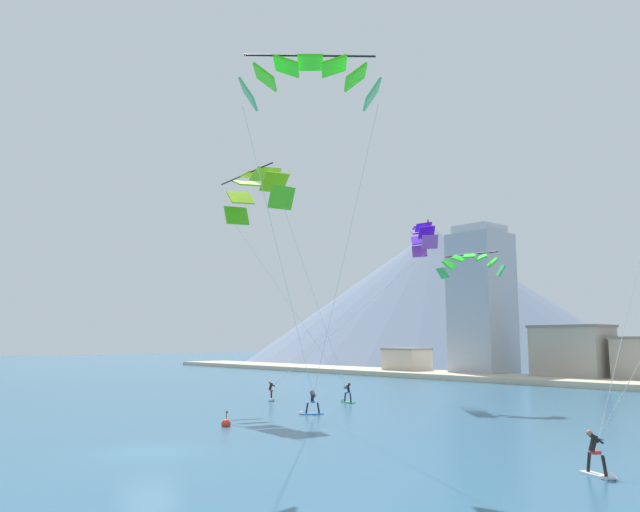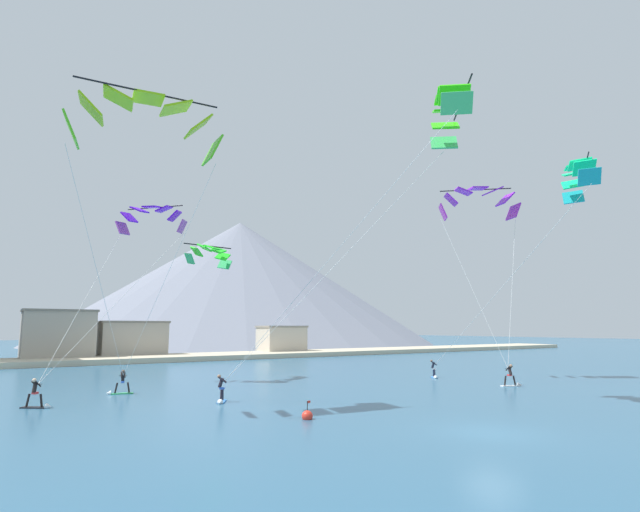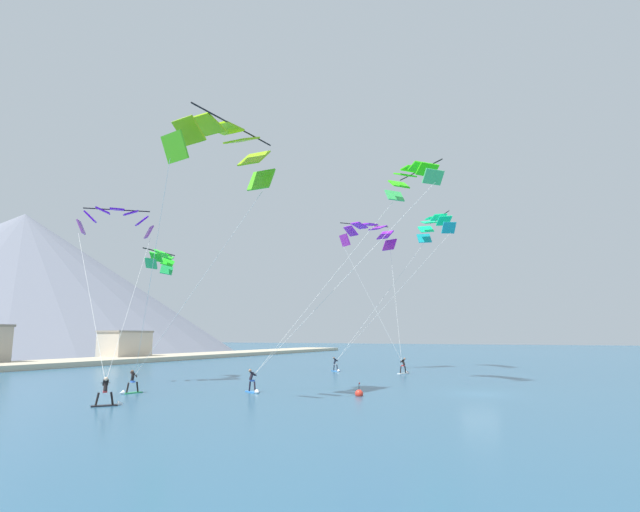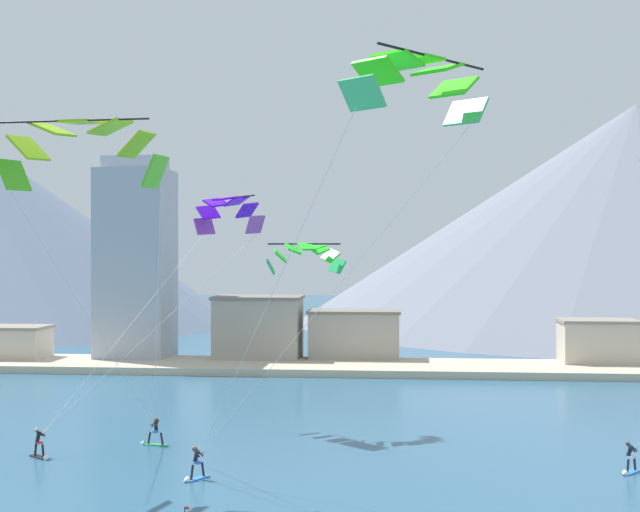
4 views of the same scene
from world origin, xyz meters
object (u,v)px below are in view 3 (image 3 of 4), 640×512
kitesurfer_far_left (336,367)px  parafoil_kite_far_right (412,178)px  parafoil_kite_distant_high_outer (162,259)px  kitesurfer_near_lead (404,369)px  parafoil_kite_near_trail (116,219)px  parafoil_kite_far_left (434,225)px  kitesurfer_far_right (253,385)px  race_marker_buoy (359,394)px  parafoil_kite_mid_center (224,145)px  kitesurfer_mid_center (130,387)px  parafoil_kite_near_lead (368,233)px  kitesurfer_near_trail (109,397)px

kitesurfer_far_left → parafoil_kite_far_right: 24.14m
kitesurfer_far_left → parafoil_kite_distant_high_outer: parafoil_kite_distant_high_outer is taller
kitesurfer_near_lead → kitesurfer_far_left: size_ratio=1.05×
kitesurfer_far_left → parafoil_kite_distant_high_outer: 23.04m
parafoil_kite_near_trail → parafoil_kite_far_left: bearing=-32.7°
parafoil_kite_far_left → parafoil_kite_far_right: bearing=-172.3°
kitesurfer_far_right → race_marker_buoy: (1.42, -7.63, -0.35)m
parafoil_kite_near_trail → parafoil_kite_mid_center: bearing=-106.6°
kitesurfer_mid_center → parafoil_kite_distant_high_outer: size_ratio=0.35×
kitesurfer_mid_center → parafoil_kite_near_lead: 34.73m
kitesurfer_near_lead → kitesurfer_far_right: 22.70m
parafoil_kite_mid_center → race_marker_buoy: (6.85, -6.77, -16.47)m
parafoil_kite_far_left → kitesurfer_far_right: bearing=167.9°
parafoil_kite_mid_center → race_marker_buoy: parafoil_kite_mid_center is taller
parafoil_kite_far_left → parafoil_kite_distant_high_outer: size_ratio=3.46×
kitesurfer_near_trail → parafoil_kite_mid_center: (4.06, -4.63, 16.11)m
parafoil_kite_near_trail → parafoil_kite_far_left: parafoil_kite_far_left is taller
kitesurfer_near_lead → kitesurfer_near_trail: 32.81m
kitesurfer_near_trail → parafoil_kite_near_trail: (8.39, 9.91, 13.47)m
kitesurfer_mid_center → parafoil_kite_far_right: 28.56m
parafoil_kite_distant_high_outer → kitesurfer_far_left: bearing=-29.3°
parafoil_kite_distant_high_outer → race_marker_buoy: bearing=-97.4°
parafoil_kite_near_lead → parafoil_kite_mid_center: size_ratio=0.99×
kitesurfer_near_lead → parafoil_kite_far_left: 19.17m
parafoil_kite_near_lead → parafoil_kite_near_trail: parafoil_kite_near_lead is taller
kitesurfer_near_trail → kitesurfer_far_left: kitesurfer_near_trail is taller
kitesurfer_mid_center → parafoil_kite_mid_center: parafoil_kite_mid_center is taller
parafoil_kite_near_lead → parafoil_kite_far_right: parafoil_kite_far_right is taller
parafoil_kite_mid_center → parafoil_kite_far_left: 36.31m
kitesurfer_near_trail → parafoil_kite_near_trail: bearing=49.7°
kitesurfer_far_right → race_marker_buoy: size_ratio=1.70×
kitesurfer_near_trail → parafoil_kite_near_lead: 38.77m
kitesurfer_far_right → parafoil_kite_distant_high_outer: 17.55m
kitesurfer_near_trail → parafoil_kite_far_left: 44.68m
parafoil_kite_near_lead → parafoil_kite_far_right: bearing=-146.7°
kitesurfer_near_trail → parafoil_kite_mid_center: bearing=-48.7°
kitesurfer_near_lead → parafoil_kite_far_right: (-11.35, -4.55, 17.38)m
kitesurfer_far_left → kitesurfer_mid_center: bearing=170.8°
parafoil_kite_distant_high_outer → kitesurfer_near_trail: bearing=-145.1°
kitesurfer_mid_center → parafoil_kite_mid_center: bearing=-97.5°
kitesurfer_far_left → parafoil_kite_far_left: (8.47, -9.83, 17.30)m
parafoil_kite_far_right → kitesurfer_near_lead: bearing=21.8°
kitesurfer_near_trail → kitesurfer_far_left: bearing=-0.8°
kitesurfer_far_right → parafoil_kite_near_trail: size_ratio=0.13×
kitesurfer_mid_center → parafoil_kite_near_trail: parafoil_kite_near_trail is taller
race_marker_buoy → parafoil_kite_mid_center: bearing=135.4°
parafoil_kite_near_trail → parafoil_kite_near_lead: bearing=-26.1°
kitesurfer_mid_center → parafoil_kite_near_lead: bearing=-13.2°
parafoil_kite_far_left → race_marker_buoy: bearing=-177.8°
parafoil_kite_mid_center → parafoil_kite_near_trail: bearing=73.4°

